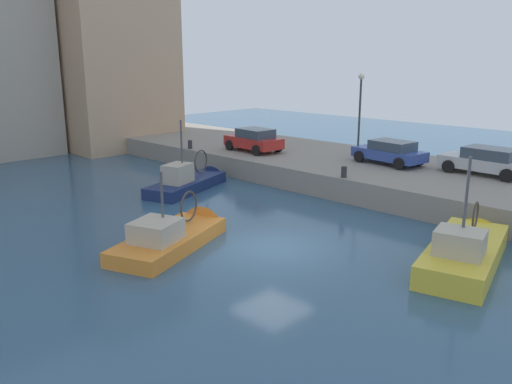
{
  "coord_description": "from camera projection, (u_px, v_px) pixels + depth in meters",
  "views": [
    {
      "loc": [
        -13.5,
        -12.32,
        6.87
      ],
      "look_at": [
        2.27,
        3.07,
        1.2
      ],
      "focal_mm": 36.51,
      "sensor_mm": 36.0,
      "label": 1
    }
  ],
  "objects": [
    {
      "name": "water_surface",
      "position": [
        272.0,
        248.0,
        19.41
      ],
      "size": [
        80.0,
        80.0,
        0.0
      ],
      "primitive_type": "plane",
      "color": "#335675",
      "rests_on": "ground"
    },
    {
      "name": "quay_wall",
      "position": [
        421.0,
        182.0,
        27.23
      ],
      "size": [
        9.0,
        56.0,
        1.2
      ],
      "primitive_type": "cube",
      "color": "gray",
      "rests_on": "ground"
    },
    {
      "name": "fishing_boat_yellow",
      "position": [
        465.0,
        259.0,
        18.06
      ],
      "size": [
        6.98,
        3.43,
        4.85
      ],
      "color": "gold",
      "rests_on": "ground"
    },
    {
      "name": "fishing_boat_orange",
      "position": [
        176.0,
        241.0,
        19.82
      ],
      "size": [
        6.36,
        4.0,
        3.92
      ],
      "color": "orange",
      "rests_on": "ground"
    },
    {
      "name": "fishing_boat_navy",
      "position": [
        190.0,
        186.0,
        28.28
      ],
      "size": [
        6.48,
        3.69,
        4.63
      ],
      "color": "navy",
      "rests_on": "ground"
    },
    {
      "name": "parked_car_red",
      "position": [
        254.0,
        140.0,
        32.56
      ],
      "size": [
        2.23,
        3.94,
        1.43
      ],
      "color": "red",
      "rests_on": "quay_wall"
    },
    {
      "name": "parked_car_blue",
      "position": [
        390.0,
        152.0,
        28.63
      ],
      "size": [
        2.36,
        4.15,
        1.31
      ],
      "color": "#334C9E",
      "rests_on": "quay_wall"
    },
    {
      "name": "parked_car_silver",
      "position": [
        487.0,
        161.0,
        25.99
      ],
      "size": [
        2.22,
        4.39,
        1.38
      ],
      "color": "#B7B7BC",
      "rests_on": "quay_wall"
    },
    {
      "name": "mooring_bollard_south",
      "position": [
        344.0,
        172.0,
        25.48
      ],
      "size": [
        0.28,
        0.28,
        0.55
      ],
      "primitive_type": "cylinder",
      "color": "#2D2D33",
      "rests_on": "quay_wall"
    },
    {
      "name": "mooring_bollard_mid",
      "position": [
        190.0,
        144.0,
        33.6
      ],
      "size": [
        0.28,
        0.28,
        0.55
      ],
      "primitive_type": "cylinder",
      "color": "#2D2D33",
      "rests_on": "quay_wall"
    },
    {
      "name": "quay_streetlamp",
      "position": [
        360.0,
        101.0,
        30.65
      ],
      "size": [
        0.36,
        0.36,
        4.83
      ],
      "color": "#38383D",
      "rests_on": "quay_wall"
    },
    {
      "name": "waterfront_building_west_mid",
      "position": [
        106.0,
        50.0,
        40.43
      ],
      "size": [
        8.72,
        8.73,
        14.95
      ],
      "color": "tan",
      "rests_on": "ground"
    }
  ]
}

